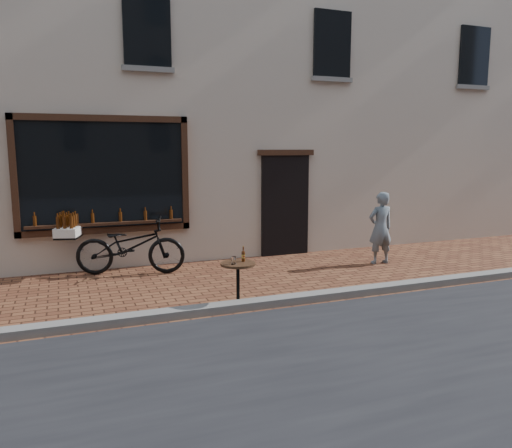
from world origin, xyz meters
name	(u,v)px	position (x,y,z in m)	size (l,w,h in m)	color
ground	(265,311)	(0.00, 0.00, 0.00)	(90.00, 90.00, 0.00)	#562D1C
kerb	(260,303)	(0.00, 0.20, 0.06)	(90.00, 0.25, 0.12)	slate
shop_building	(167,42)	(0.00, 6.50, 5.00)	(28.00, 6.20, 10.00)	#BDAA94
cargo_bicycle	(128,245)	(-1.56, 2.97, 0.54)	(2.42, 1.28, 1.14)	black
bistro_table	(238,275)	(-0.29, 0.35, 0.48)	(0.52, 0.52, 0.90)	black
pedestrian	(380,228)	(3.37, 1.97, 0.74)	(0.54, 0.35, 1.48)	slate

